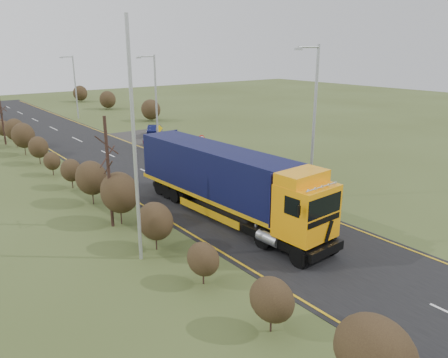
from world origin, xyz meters
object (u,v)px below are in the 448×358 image
lorry (227,180)px  streetlight_near (313,117)px  speed_sign (201,143)px  car_blue_sedan (155,130)px  car_red_hatchback (160,140)px

lorry → streetlight_near: (6.32, -0.49, 2.98)m
lorry → speed_sign: 12.83m
lorry → streetlight_near: streetlight_near is taller
car_blue_sedan → streetlight_near: bearing=119.5°
car_blue_sedan → speed_sign: 12.58m
lorry → streetlight_near: size_ratio=1.53×
car_red_hatchback → car_blue_sedan: bearing=-125.0°
lorry → car_red_hatchback: (6.10, 18.50, -1.62)m
lorry → car_red_hatchback: size_ratio=3.67×
lorry → car_red_hatchback: 19.55m
car_red_hatchback → speed_sign: bearing=77.8°
lorry → streetlight_near: 7.01m
streetlight_near → car_red_hatchback: bearing=90.7°
car_red_hatchback → speed_sign: speed_sign is taller
streetlight_near → speed_sign: size_ratio=4.13×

